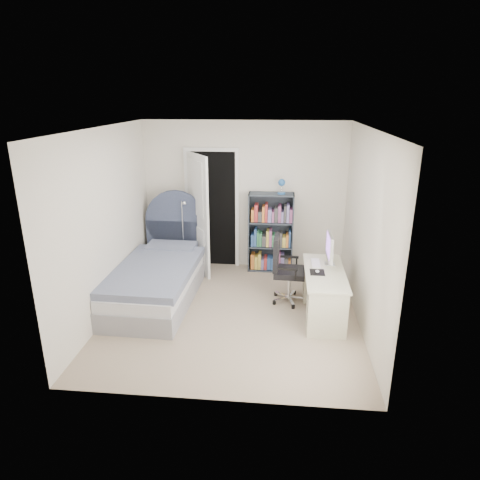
# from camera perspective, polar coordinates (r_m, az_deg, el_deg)

# --- Properties ---
(room_shell) EXTENTS (3.50, 3.70, 2.60)m
(room_shell) POSITION_cam_1_polar(r_m,az_deg,el_deg) (5.55, -1.05, 1.71)
(room_shell) COLOR gray
(room_shell) RESTS_ON ground
(door) EXTENTS (0.92, 0.71, 2.06)m
(door) POSITION_cam_1_polar(r_m,az_deg,el_deg) (7.19, -4.92, 3.85)
(door) COLOR black
(door) RESTS_ON ground
(bed) EXTENTS (1.13, 2.30, 1.40)m
(bed) POSITION_cam_1_polar(r_m,az_deg,el_deg) (6.52, -10.66, -4.73)
(bed) COLOR gray
(bed) RESTS_ON ground
(nightstand) EXTENTS (0.35, 0.35, 0.53)m
(nightstand) POSITION_cam_1_polar(r_m,az_deg,el_deg) (7.43, -7.92, -1.33)
(nightstand) COLOR tan
(nightstand) RESTS_ON ground
(floor_lamp) EXTENTS (0.18, 0.18, 1.25)m
(floor_lamp) POSITION_cam_1_polar(r_m,az_deg,el_deg) (7.25, -7.44, -0.46)
(floor_lamp) COLOR silver
(floor_lamp) RESTS_ON ground
(bookcase) EXTENTS (0.75, 0.32, 1.59)m
(bookcase) POSITION_cam_1_polar(r_m,az_deg,el_deg) (7.27, 4.16, 0.62)
(bookcase) COLOR #363E49
(bookcase) RESTS_ON ground
(desk) EXTENTS (0.53, 1.32, 1.09)m
(desk) POSITION_cam_1_polar(r_m,az_deg,el_deg) (5.96, 11.10, -6.66)
(desk) COLOR beige
(desk) RESTS_ON ground
(office_chair) EXTENTS (0.52, 0.53, 1.00)m
(office_chair) POSITION_cam_1_polar(r_m,az_deg,el_deg) (6.19, 5.90, -3.46)
(office_chair) COLOR silver
(office_chair) RESTS_ON ground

